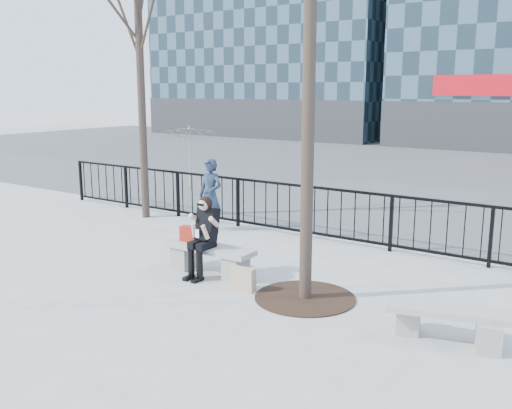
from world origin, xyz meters
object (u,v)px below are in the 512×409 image
Objects in this scene: seated_woman at (203,237)px; bench_main at (209,256)px; bench_second at (447,321)px; standing_man at (211,195)px.

bench_main is at bearing 90.00° from seated_woman.
seated_woman is (-4.06, 0.22, 0.40)m from bench_second.
bench_main is 0.40m from seated_woman.
standing_man is at bearing 128.35° from bench_main.
bench_main is at bearing -51.61° from standing_man.
bench_main is 1.05× the size of standing_man.
standing_man is (-1.85, 2.50, 0.12)m from seated_woman.
bench_second is at bearing -5.41° from bench_main.
bench_second is (4.06, -0.38, -0.03)m from bench_main.
bench_second is 6.53m from standing_man.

